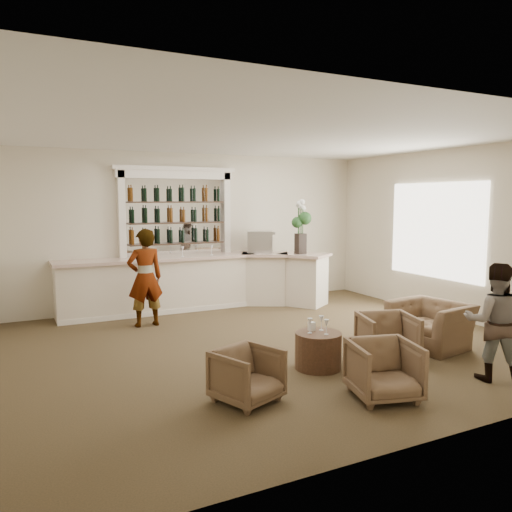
{
  "coord_description": "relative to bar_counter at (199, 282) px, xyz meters",
  "views": [
    {
      "loc": [
        -3.71,
        -6.85,
        2.33
      ],
      "look_at": [
        0.14,
        0.9,
        1.34
      ],
      "focal_mm": 35.0,
      "sensor_mm": 36.0,
      "label": 1
    }
  ],
  "objects": [
    {
      "name": "wine_glass_bar_right",
      "position": [
        0.3,
        0.02,
        0.67
      ],
      "size": [
        0.07,
        0.07,
        0.21
      ],
      "primitive_type": null,
      "color": "white",
      "rests_on": "bar_counter"
    },
    {
      "name": "espresso_machine",
      "position": [
        1.44,
        0.02,
        0.81
      ],
      "size": [
        0.69,
        0.65,
        0.48
      ],
      "primitive_type": "cube",
      "rotation": [
        0.0,
        0.0,
        -0.44
      ],
      "color": "silver",
      "rests_on": "bar_counter"
    },
    {
      "name": "armchair_left",
      "position": [
        -1.18,
        -4.85,
        -0.26
      ],
      "size": [
        0.87,
        0.88,
        0.62
      ],
      "primitive_type": "imported",
      "rotation": [
        0.0,
        0.0,
        0.37
      ],
      "color": "brown",
      "rests_on": "ground"
    },
    {
      "name": "armchair_right",
      "position": [
        1.25,
        -4.44,
        -0.23
      ],
      "size": [
        0.94,
        0.95,
        0.69
      ],
      "primitive_type": "imported",
      "rotation": [
        0.0,
        0.0,
        -0.31
      ],
      "color": "brown",
      "rests_on": "ground"
    },
    {
      "name": "guest",
      "position": [
        1.97,
        -5.62,
        0.19
      ],
      "size": [
        0.93,
        0.93,
        1.52
      ],
      "primitive_type": "imported",
      "rotation": [
        0.0,
        0.0,
        2.37
      ],
      "color": "gray",
      "rests_on": "ground"
    },
    {
      "name": "armchair_center",
      "position": [
        0.29,
        -5.47,
        -0.23
      ],
      "size": [
        0.9,
        0.92,
        0.68
      ],
      "primitive_type": "imported",
      "rotation": [
        0.0,
        0.0,
        -0.26
      ],
      "color": "brown",
      "rests_on": "ground"
    },
    {
      "name": "wine_glass_tbl_b",
      "position": [
        0.29,
        -4.17,
        0.03
      ],
      "size": [
        0.07,
        0.07,
        0.21
      ],
      "primitive_type": null,
      "color": "white",
      "rests_on": "cocktail_table"
    },
    {
      "name": "room_shell",
      "position": [
        0.33,
        -2.29,
        1.77
      ],
      "size": [
        8.04,
        7.02,
        3.32
      ],
      "color": "beige",
      "rests_on": "ground"
    },
    {
      "name": "sommelier",
      "position": [
        -1.36,
        -0.89,
        0.32
      ],
      "size": [
        0.67,
        0.46,
        1.79
      ],
      "primitive_type": "imported",
      "rotation": [
        0.0,
        0.0,
        3.19
      ],
      "color": "gray",
      "rests_on": "ground"
    },
    {
      "name": "ground",
      "position": [
        0.16,
        -3.0,
        -0.57
      ],
      "size": [
        8.0,
        8.0,
        0.0
      ],
      "primitive_type": "plane",
      "color": "brown",
      "rests_on": "ground"
    },
    {
      "name": "wine_glass_tbl_a",
      "position": [
        0.07,
        -4.22,
        0.03
      ],
      "size": [
        0.07,
        0.07,
        0.21
      ],
      "primitive_type": null,
      "color": "white",
      "rests_on": "cocktail_table"
    },
    {
      "name": "wine_glass_tbl_c",
      "position": [
        0.23,
        -4.38,
        0.03
      ],
      "size": [
        0.07,
        0.07,
        0.21
      ],
      "primitive_type": null,
      "color": "white",
      "rests_on": "cocktail_table"
    },
    {
      "name": "wine_glass_bar_left",
      "position": [
        -0.34,
        0.04,
        0.67
      ],
      "size": [
        0.07,
        0.07,
        0.21
      ],
      "primitive_type": null,
      "color": "white",
      "rests_on": "bar_counter"
    },
    {
      "name": "bar_counter",
      "position": [
        0.0,
        0.0,
        0.0
      ],
      "size": [
        5.72,
        1.8,
        1.14
      ],
      "color": "white",
      "rests_on": "ground"
    },
    {
      "name": "flower_vase",
      "position": [
        2.13,
        -0.6,
        1.22
      ],
      "size": [
        0.31,
        0.31,
        1.17
      ],
      "color": "black",
      "rests_on": "bar_counter"
    },
    {
      "name": "cocktail_table",
      "position": [
        0.19,
        -4.25,
        -0.32
      ],
      "size": [
        0.64,
        0.64,
        0.5
      ],
      "primitive_type": "cylinder",
      "color": "#513123",
      "rests_on": "ground"
    },
    {
      "name": "back_bar_alcove",
      "position": [
        -0.34,
        0.41,
        1.46
      ],
      "size": [
        2.64,
        0.25,
        3.0
      ],
      "color": "white",
      "rests_on": "ground"
    },
    {
      "name": "armchair_far",
      "position": [
        2.33,
        -4.2,
        -0.22
      ],
      "size": [
        1.14,
        1.25,
        0.71
      ],
      "primitive_type": "imported",
      "rotation": [
        0.0,
        0.0,
        -1.4
      ],
      "color": "brown",
      "rests_on": "ground"
    },
    {
      "name": "napkin_holder",
      "position": [
        0.17,
        -4.11,
        -0.01
      ],
      "size": [
        0.08,
        0.08,
        0.12
      ],
      "primitive_type": "cube",
      "color": "white",
      "rests_on": "cocktail_table"
    }
  ]
}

